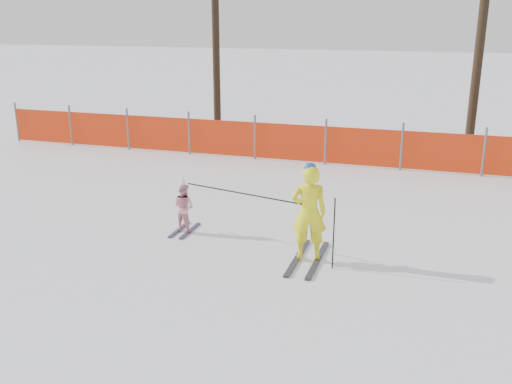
# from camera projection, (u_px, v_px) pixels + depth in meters

# --- Properties ---
(ground) EXTENTS (120.00, 120.00, 0.00)m
(ground) POSITION_uv_depth(u_px,v_px,m) (247.00, 257.00, 9.57)
(ground) COLOR white
(ground) RESTS_ON ground
(adult) EXTENTS (0.66, 1.56, 1.67)m
(adult) POSITION_uv_depth(u_px,v_px,m) (309.00, 213.00, 9.22)
(adult) COLOR black
(adult) RESTS_ON ground
(child) EXTENTS (0.50, 0.86, 1.08)m
(child) POSITION_uv_depth(u_px,v_px,m) (184.00, 206.00, 10.59)
(child) COLOR black
(child) RESTS_ON ground
(ski_poles) EXTENTS (2.85, 0.80, 1.18)m
(ski_poles) POSITION_uv_depth(u_px,v_px,m) (271.00, 206.00, 9.53)
(ski_poles) COLOR black
(ski_poles) RESTS_ON ground
(safety_fence) EXTENTS (16.37, 0.06, 1.25)m
(safety_fence) POSITION_uv_depth(u_px,v_px,m) (260.00, 140.00, 15.90)
(safety_fence) COLOR #595960
(safety_fence) RESTS_ON ground
(tree_trunks) EXTENTS (11.82, 2.51, 7.24)m
(tree_trunks) POSITION_uv_depth(u_px,v_px,m) (415.00, 41.00, 17.32)
(tree_trunks) COLOR black
(tree_trunks) RESTS_ON ground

